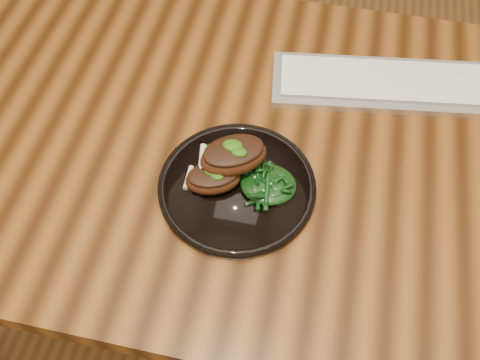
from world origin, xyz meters
name	(u,v)px	position (x,y,z in m)	size (l,w,h in m)	color
desk	(296,173)	(0.00, 0.00, 0.67)	(1.60, 0.80, 0.75)	black
plate	(237,187)	(-0.09, -0.11, 0.76)	(0.26, 0.26, 0.02)	black
lamb_chop_front	(213,178)	(-0.13, -0.12, 0.79)	(0.10, 0.09, 0.04)	#401D0C
lamb_chop_back	(233,155)	(-0.10, -0.09, 0.81)	(0.13, 0.12, 0.05)	#401D0C
herb_smear	(225,154)	(-0.12, -0.06, 0.77)	(0.08, 0.05, 0.00)	#154307
greens_heap	(268,182)	(-0.04, -0.11, 0.78)	(0.09, 0.09, 0.03)	black
keyboard	(391,84)	(0.15, 0.18, 0.76)	(0.46, 0.20, 0.02)	silver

